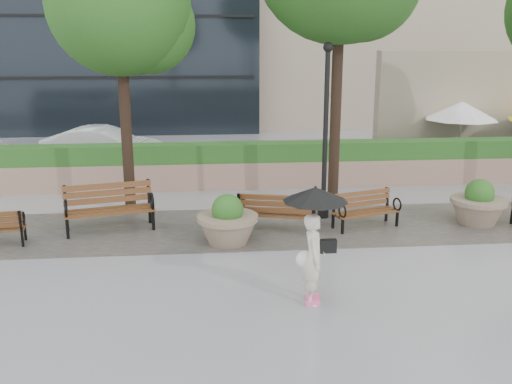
{
  "coord_description": "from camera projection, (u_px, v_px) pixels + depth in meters",
  "views": [
    {
      "loc": [
        -1.66,
        -9.91,
        4.35
      ],
      "look_at": [
        -0.54,
        2.2,
        1.1
      ],
      "focal_mm": 40.0,
      "sensor_mm": 36.0,
      "label": 1
    }
  ],
  "objects": [
    {
      "name": "cobble_strip",
      "position": [
        275.0,
        227.0,
        13.69
      ],
      "size": [
        28.0,
        3.2,
        0.01
      ],
      "primitive_type": "cube",
      "color": "#383330",
      "rests_on": "ground"
    },
    {
      "name": "pedestrian",
      "position": [
        314.0,
        234.0,
        9.5
      ],
      "size": [
        1.1,
        1.1,
        2.01
      ],
      "rotation": [
        0.0,
        0.0,
        1.42
      ],
      "color": "beige",
      "rests_on": "ground"
    },
    {
      "name": "asphalt_street",
      "position": [
        249.0,
        160.0,
        21.39
      ],
      "size": [
        40.0,
        7.0,
        0.0
      ],
      "primitive_type": "cube",
      "color": "black",
      "rests_on": "ground"
    },
    {
      "name": "cafe_wall",
      "position": [
        510.0,
        107.0,
        20.76
      ],
      "size": [
        10.0,
        0.6,
        4.0
      ],
      "primitive_type": "cube",
      "color": "tan",
      "rests_on": "ground"
    },
    {
      "name": "bench_3",
      "position": [
        365.0,
        217.0,
        13.6
      ],
      "size": [
        1.69,
        1.06,
        0.85
      ],
      "rotation": [
        0.0,
        0.0,
        0.3
      ],
      "color": "brown",
      "rests_on": "ground"
    },
    {
      "name": "patio_umb_white",
      "position": [
        462.0,
        111.0,
        19.53
      ],
      "size": [
        2.5,
        2.5,
        2.3
      ],
      "color": "black",
      "rests_on": "ground"
    },
    {
      "name": "lamppost",
      "position": [
        325.0,
        143.0,
        13.94
      ],
      "size": [
        0.28,
        0.28,
        4.31
      ],
      "color": "black",
      "rests_on": "ground"
    },
    {
      "name": "tree_0",
      "position": [
        126.0,
        10.0,
        13.67
      ],
      "size": [
        3.51,
        3.43,
        6.9
      ],
      "color": "black",
      "rests_on": "ground"
    },
    {
      "name": "bench_1",
      "position": [
        110.0,
        217.0,
        13.36
      ],
      "size": [
        2.15,
        1.24,
        1.09
      ],
      "rotation": [
        0.0,
        0.0,
        0.23
      ],
      "color": "brown",
      "rests_on": "ground"
    },
    {
      "name": "hedge_wall",
      "position": [
        259.0,
        165.0,
        17.37
      ],
      "size": [
        24.0,
        0.8,
        1.35
      ],
      "color": "#926F5E",
      "rests_on": "ground"
    },
    {
      "name": "bench_2",
      "position": [
        277.0,
        220.0,
        13.27
      ],
      "size": [
        1.91,
        1.15,
        0.96
      ],
      "rotation": [
        0.0,
        0.0,
        2.88
      ],
      "color": "brown",
      "rests_on": "ground"
    },
    {
      "name": "car_right",
      "position": [
        104.0,
        146.0,
        20.27
      ],
      "size": [
        4.39,
        2.23,
        1.38
      ],
      "primitive_type": "imported",
      "rotation": [
        0.0,
        0.0,
        1.38
      ],
      "color": "silver",
      "rests_on": "ground"
    },
    {
      "name": "ground",
      "position": [
        295.0,
        277.0,
        10.8
      ],
      "size": [
        100.0,
        100.0,
        0.0
      ],
      "primitive_type": "plane",
      "color": "gray",
      "rests_on": "ground"
    },
    {
      "name": "planter_right",
      "position": [
        478.0,
        207.0,
        13.81
      ],
      "size": [
        1.34,
        1.34,
        1.12
      ],
      "color": "#7F6B56",
      "rests_on": "ground"
    },
    {
      "name": "planter_left",
      "position": [
        228.0,
        224.0,
        12.48
      ],
      "size": [
        1.34,
        1.34,
        1.12
      ],
      "color": "#7F6B56",
      "rests_on": "ground"
    }
  ]
}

